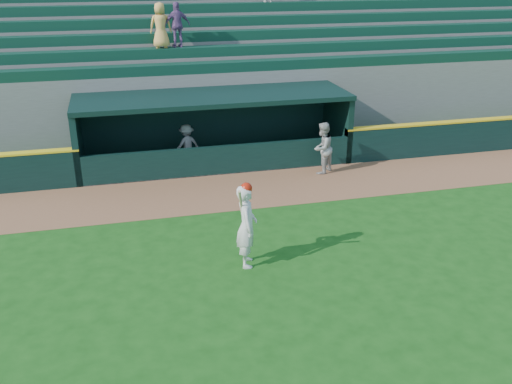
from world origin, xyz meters
TOP-DOWN VIEW (x-y plane):
  - ground at (0.00, 0.00)m, footprint 120.00×120.00m
  - warning_track at (0.00, 4.90)m, footprint 40.00×3.00m
  - dugout_player_front at (3.35, 5.81)m, footprint 1.08×1.05m
  - dugout_player_inside at (-0.96, 7.75)m, footprint 1.07×0.85m
  - dugout at (0.00, 8.00)m, footprint 9.40×2.80m
  - stands at (-0.02, 12.57)m, footprint 34.50×6.25m
  - batter_at_plate at (-0.55, 0.32)m, footprint 0.60×0.87m

SIDE VIEW (x-z plane):
  - ground at x=0.00m, z-range 0.00..0.00m
  - warning_track at x=0.00m, z-range 0.00..0.01m
  - dugout_player_inside at x=-0.96m, z-range 0.00..1.46m
  - dugout_player_front at x=3.35m, z-range 0.00..1.76m
  - batter_at_plate at x=-0.55m, z-range -0.01..2.09m
  - dugout at x=0.00m, z-range 0.13..2.59m
  - stands at x=-0.02m, z-range -1.41..6.19m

